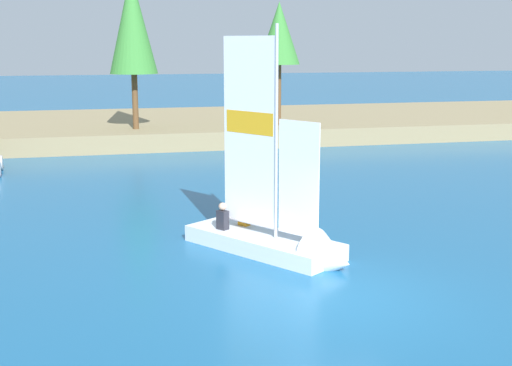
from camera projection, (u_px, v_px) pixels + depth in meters
name	position (u px, v px, depth m)	size (l,w,h in m)	color
ground_plane	(342.00, 298.00, 13.76)	(200.00, 200.00, 0.00)	#195684
shore_bank	(183.00, 126.00, 38.39)	(80.00, 12.99, 0.89)	#897A56
shoreline_tree_midleft	(132.00, 24.00, 32.54)	(2.32, 2.32, 7.51)	brown
shoreline_tree_centre	(279.00, 34.00, 34.24)	(2.13, 2.13, 6.24)	brown
sailboat	(287.00, 240.00, 16.35)	(3.82, 4.65, 5.99)	silver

